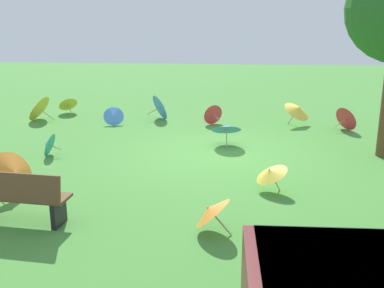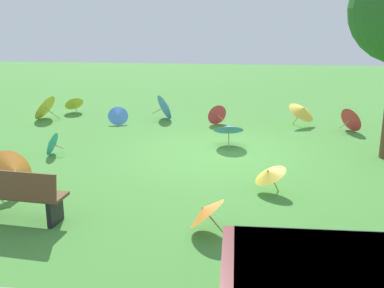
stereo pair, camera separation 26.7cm
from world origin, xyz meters
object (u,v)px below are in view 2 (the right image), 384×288
parasol_yellow_0 (303,110)px  parasol_teal_1 (50,143)px  parasol_orange_0 (13,173)px  parasol_red_2 (352,119)px  parasol_red_1 (216,114)px  parasol_yellow_2 (74,103)px  parasol_blue_0 (118,115)px  parasol_yellow_4 (43,106)px  park_bench (15,195)px  parasol_orange_3 (205,211)px  parasol_yellow_3 (269,173)px  parasol_blue_4 (229,128)px  parasol_blue_2 (166,106)px

parasol_yellow_0 → parasol_teal_1: bearing=30.0°
parasol_orange_0 → parasol_red_2: size_ratio=1.29×
parasol_red_1 → parasol_yellow_2: 4.99m
parasol_blue_0 → parasol_yellow_4: (2.51, -0.38, 0.15)m
parasol_orange_0 → park_bench: bearing=118.4°
parasol_orange_3 → parasol_yellow_2: (5.10, -8.34, -0.03)m
parasol_orange_0 → parasol_yellow_3: bearing=-171.7°
parasol_blue_4 → parasol_yellow_4: size_ratio=0.81×
park_bench → parasol_blue_0: (0.15, -6.80, -0.19)m
parasol_blue_4 → parasol_orange_3: bearing=87.7°
parasol_orange_0 → parasol_blue_2: parasol_orange_0 is taller
parasol_blue_4 → parasol_blue_0: bearing=-30.7°
parasol_blue_2 → parasol_yellow_2: parasol_blue_2 is taller
parasol_orange_3 → parasol_teal_1: 5.38m
parasol_yellow_0 → parasol_orange_3: size_ratio=1.44×
parasol_yellow_2 → parasol_teal_1: size_ratio=1.40×
parasol_orange_3 → parasol_yellow_0: bearing=-107.5°
parasol_yellow_4 → parasol_blue_0: bearing=171.3°
parasol_orange_0 → parasol_yellow_4: (2.09, -6.13, -0.02)m
parasol_blue_2 → parasol_yellow_0: size_ratio=0.85×
parasol_orange_0 → parasol_yellow_4: bearing=-71.2°
parasol_blue_2 → parasol_yellow_3: bearing=116.2°
parasol_red_2 → parasol_yellow_3: bearing=62.5°
park_bench → parasol_teal_1: bearing=-75.6°
park_bench → parasol_red_1: (-2.79, -7.11, -0.15)m
parasol_red_2 → parasol_blue_4: bearing=28.8°
parasol_teal_1 → parasol_yellow_3: 5.34m
park_bench → parasol_yellow_3: size_ratio=2.08×
parasol_blue_0 → parasol_yellow_4: parasol_yellow_4 is taller
park_bench → parasol_yellow_3: park_bench is taller
park_bench → parasol_yellow_0: 8.94m
parasol_blue_4 → parasol_yellow_0: bearing=-131.5°
park_bench → parasol_teal_1: (0.91, -3.57, -0.18)m
parasol_teal_1 → parasol_yellow_0: bearing=-150.0°
parasol_orange_3 → parasol_yellow_4: 9.24m
parasol_yellow_4 → parasol_yellow_0: bearing=179.9°
parasol_blue_2 → parasol_yellow_4: parasol_yellow_4 is taller
park_bench → parasol_teal_1: size_ratio=2.89×
parasol_yellow_2 → parasol_teal_1: (-1.14, 4.69, -0.06)m
parasol_orange_0 → parasol_blue_2: size_ratio=1.11×
parasol_blue_2 → parasol_yellow_4: size_ratio=0.94×
parasol_orange_0 → parasol_yellow_3: parasol_orange_0 is taller
park_bench → parasol_blue_0: size_ratio=2.34×
parasol_blue_0 → parasol_orange_0: bearing=85.8°
parasol_yellow_0 → parasol_orange_3: bearing=72.5°
park_bench → parasol_yellow_0: size_ratio=1.48×
parasol_blue_0 → parasol_red_2: bearing=179.0°
parasol_blue_0 → parasol_blue_4: size_ratio=0.87×
parasol_orange_3 → parasol_yellow_4: size_ratio=0.78×
parasol_red_1 → parasol_yellow_2: bearing=-13.4°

